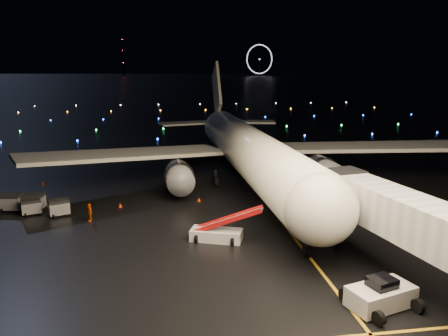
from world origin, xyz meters
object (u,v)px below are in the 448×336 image
(airliner, at_px, (243,122))
(pushback_tug, at_px, (381,292))
(baggage_cart_3, at_px, (12,202))
(baggage_cart_1, at_px, (35,202))
(crew_c, at_px, (90,212))
(baggage_cart_0, at_px, (59,208))
(belt_loader, at_px, (216,223))
(baggage_cart_2, at_px, (31,207))

(airliner, bearing_deg, pushback_tug, -86.45)
(airliner, distance_m, baggage_cart_3, 29.04)
(baggage_cart_1, bearing_deg, crew_c, -31.70)
(baggage_cart_0, xyz_separation_m, baggage_cart_3, (-5.36, 2.37, 0.07))
(airliner, distance_m, crew_c, 23.43)
(belt_loader, bearing_deg, baggage_cart_3, 171.11)
(belt_loader, distance_m, baggage_cart_0, 17.76)
(pushback_tug, height_order, baggage_cart_3, pushback_tug)
(belt_loader, height_order, baggage_cart_0, belt_loader)
(airliner, xyz_separation_m, belt_loader, (-6.13, -19.95, -6.38))
(baggage_cart_1, bearing_deg, baggage_cart_0, -34.91)
(pushback_tug, height_order, belt_loader, belt_loader)
(airliner, height_order, baggage_cart_0, airliner)
(baggage_cart_3, bearing_deg, baggage_cart_0, -14.95)
(airliner, xyz_separation_m, baggage_cart_2, (-24.40, -10.23, -7.19))
(pushback_tug, xyz_separation_m, baggage_cart_0, (-24.35, 21.43, -0.17))
(pushback_tug, xyz_separation_m, belt_loader, (-9.03, 12.47, 0.60))
(baggage_cart_1, bearing_deg, pushback_tug, -36.75)
(pushback_tug, bearing_deg, airliner, 78.17)
(baggage_cart_0, bearing_deg, crew_c, -54.56)
(baggage_cart_3, bearing_deg, baggage_cart_1, 12.18)
(belt_loader, xyz_separation_m, baggage_cart_0, (-15.32, 8.95, -0.77))
(baggage_cart_3, bearing_deg, airliner, 26.71)
(baggage_cart_1, bearing_deg, baggage_cart_2, -82.21)
(baggage_cart_1, distance_m, baggage_cart_2, 1.74)
(pushback_tug, bearing_deg, baggage_cart_2, 123.95)
(airliner, height_order, baggage_cart_3, airliner)
(belt_loader, distance_m, baggage_cart_3, 23.58)
(pushback_tug, distance_m, baggage_cart_0, 32.43)
(baggage_cart_2, relative_size, baggage_cart_3, 0.87)
(crew_c, xyz_separation_m, baggage_cart_2, (-6.39, 3.00, -0.12))
(pushback_tug, bearing_deg, belt_loader, 108.96)
(crew_c, bearing_deg, baggage_cart_0, -140.81)
(belt_loader, relative_size, crew_c, 3.59)
(pushback_tug, distance_m, baggage_cart_3, 38.06)
(baggage_cart_0, xyz_separation_m, baggage_cart_2, (-2.95, 0.76, -0.04))
(belt_loader, height_order, baggage_cart_1, belt_loader)
(crew_c, bearing_deg, airliner, 108.46)
(baggage_cart_0, distance_m, baggage_cart_2, 3.05)
(airliner, bearing_deg, baggage_cart_2, -158.82)
(baggage_cart_0, bearing_deg, baggage_cart_1, 119.14)
(baggage_cart_0, xyz_separation_m, baggage_cart_1, (-3.05, 2.50, 0.01))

